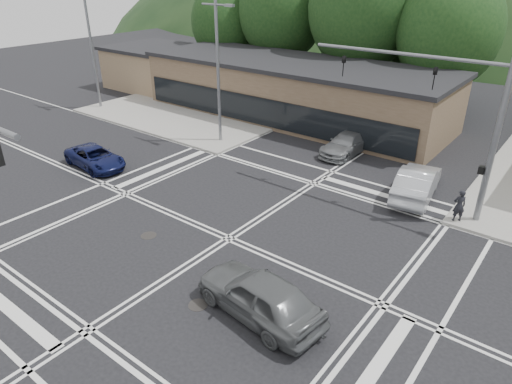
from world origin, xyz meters
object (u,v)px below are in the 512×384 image
Objects in this scene: car_blue_west at (95,158)px; pedestrian at (459,206)px; car_grey_center at (260,295)px; car_queue_a at (417,183)px; car_queue_b at (420,133)px; car_northbound at (347,144)px.

pedestrian reaches higher than car_blue_west.
car_queue_a is at bearing -177.51° from car_grey_center.
car_queue_b is (13.73, 15.87, 0.10)m from car_blue_west.
car_grey_center is 16.06m from car_northbound.
car_queue_a is 6.59m from car_northbound.
pedestrian is at bearing -66.21° from car_blue_west.
car_blue_west is at bearing 16.42° from car_queue_a.
car_northbound is at bearing -155.78° from car_grey_center.
car_blue_west is at bearing -131.57° from car_northbound.
car_northbound is (-4.72, 15.35, -0.16)m from car_grey_center.
car_blue_west is 0.89× the size of car_queue_a.
car_northbound is at bearing -67.94° from pedestrian.
car_queue_b is 2.65× the size of pedestrian.
car_grey_center is 0.99× the size of car_queue_a.
car_queue_a is at bearing -68.45° from pedestrian.
car_queue_b is at bearing -98.84° from pedestrian.
car_queue_a is 1.18× the size of car_queue_b.
pedestrian is at bearing 168.85° from car_grey_center.
car_queue_b reaches higher than car_blue_west.
car_blue_west is at bearing -98.25° from car_grey_center.
car_queue_a reaches higher than car_blue_west.
car_queue_b is at bearing 60.83° from car_northbound.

